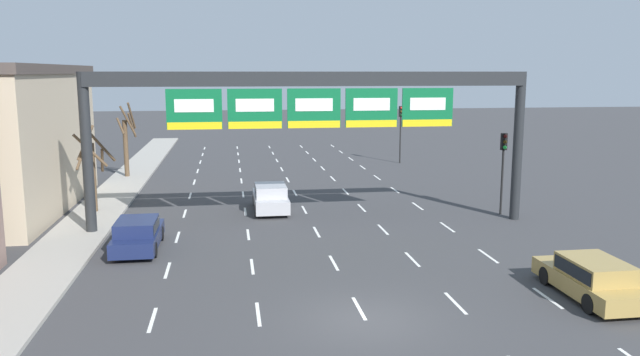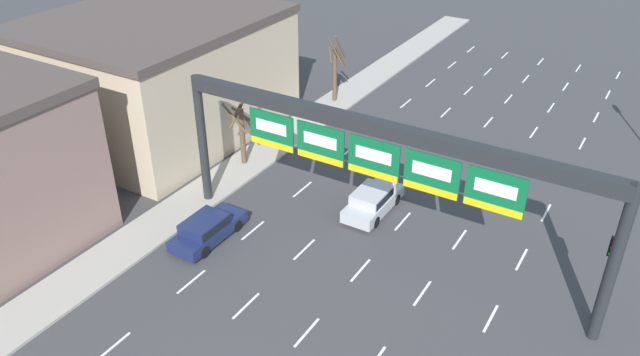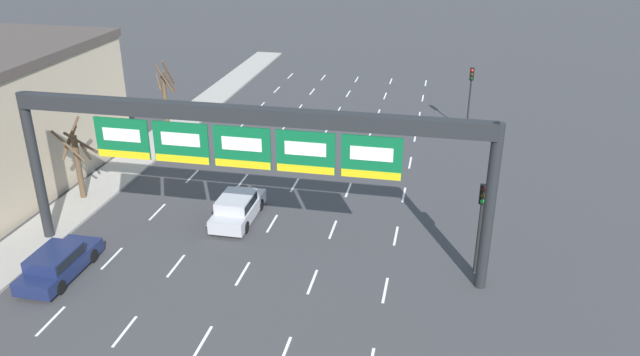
{
  "view_description": "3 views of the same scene",
  "coord_description": "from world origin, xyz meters",
  "px_view_note": "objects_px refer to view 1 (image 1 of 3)",
  "views": [
    {
      "loc": [
        -4.08,
        -18.03,
        7.66
      ],
      "look_at": [
        -0.2,
        8.48,
        3.09
      ],
      "focal_mm": 35.0,
      "sensor_mm": 36.0,
      "label": 1
    },
    {
      "loc": [
        10.83,
        -10.82,
        19.58
      ],
      "look_at": [
        -3.75,
        13.32,
        3.0
      ],
      "focal_mm": 35.0,
      "sensor_mm": 36.0,
      "label": 2
    },
    {
      "loc": [
        8.48,
        -12.26,
        15.75
      ],
      "look_at": [
        2.89,
        14.66,
        3.51
      ],
      "focal_mm": 35.0,
      "sensor_mm": 36.0,
      "label": 3
    }
  ],
  "objects_px": {
    "car_gold": "(592,277)",
    "sign_gantry": "(313,102)",
    "traffic_light_near_gantry": "(401,123)",
    "tree_bare_closest": "(127,141)",
    "car_silver": "(271,197)",
    "car_navy": "(138,233)",
    "tree_bare_second": "(93,168)",
    "traffic_light_mid_block": "(503,157)"
  },
  "relations": [
    {
      "from": "car_gold",
      "to": "sign_gantry",
      "type": "bearing_deg",
      "value": 125.31
    },
    {
      "from": "traffic_light_near_gantry",
      "to": "tree_bare_closest",
      "type": "bearing_deg",
      "value": -168.0
    },
    {
      "from": "car_silver",
      "to": "tree_bare_closest",
      "type": "xyz_separation_m",
      "value": [
        -9.54,
        12.36,
        1.95
      ]
    },
    {
      "from": "sign_gantry",
      "to": "car_navy",
      "type": "height_order",
      "value": "sign_gantry"
    },
    {
      "from": "car_silver",
      "to": "tree_bare_second",
      "type": "distance_m",
      "value": 9.71
    },
    {
      "from": "car_gold",
      "to": "traffic_light_near_gantry",
      "type": "height_order",
      "value": "traffic_light_near_gantry"
    },
    {
      "from": "car_gold",
      "to": "traffic_light_mid_block",
      "type": "distance_m",
      "value": 13.03
    },
    {
      "from": "traffic_light_mid_block",
      "to": "tree_bare_second",
      "type": "distance_m",
      "value": 22.14
    },
    {
      "from": "car_navy",
      "to": "car_silver",
      "type": "xyz_separation_m",
      "value": [
        6.23,
        6.88,
        0.06
      ]
    },
    {
      "from": "car_navy",
      "to": "car_gold",
      "type": "height_order",
      "value": "car_gold"
    },
    {
      "from": "car_gold",
      "to": "tree_bare_closest",
      "type": "xyz_separation_m",
      "value": [
        -19.48,
        27.54,
        1.99
      ]
    },
    {
      "from": "car_gold",
      "to": "traffic_light_near_gantry",
      "type": "xyz_separation_m",
      "value": [
        2.19,
        32.15,
        2.68
      ]
    },
    {
      "from": "traffic_light_near_gantry",
      "to": "car_silver",
      "type": "bearing_deg",
      "value": -125.57
    },
    {
      "from": "sign_gantry",
      "to": "car_gold",
      "type": "height_order",
      "value": "sign_gantry"
    },
    {
      "from": "traffic_light_mid_block",
      "to": "tree_bare_second",
      "type": "height_order",
      "value": "tree_bare_second"
    },
    {
      "from": "car_silver",
      "to": "traffic_light_near_gantry",
      "type": "height_order",
      "value": "traffic_light_near_gantry"
    },
    {
      "from": "car_navy",
      "to": "car_gold",
      "type": "distance_m",
      "value": 18.18
    },
    {
      "from": "tree_bare_closest",
      "to": "tree_bare_second",
      "type": "relative_size",
      "value": 1.15
    },
    {
      "from": "car_navy",
      "to": "tree_bare_second",
      "type": "relative_size",
      "value": 0.97
    },
    {
      "from": "car_navy",
      "to": "car_silver",
      "type": "distance_m",
      "value": 9.29
    },
    {
      "from": "car_navy",
      "to": "car_gold",
      "type": "bearing_deg",
      "value": -27.17
    },
    {
      "from": "car_gold",
      "to": "traffic_light_mid_block",
      "type": "height_order",
      "value": "traffic_light_mid_block"
    },
    {
      "from": "car_navy",
      "to": "tree_bare_closest",
      "type": "xyz_separation_m",
      "value": [
        -3.31,
        19.24,
        2.0
      ]
    },
    {
      "from": "sign_gantry",
      "to": "tree_bare_second",
      "type": "distance_m",
      "value": 12.79
    },
    {
      "from": "traffic_light_near_gantry",
      "to": "tree_bare_second",
      "type": "height_order",
      "value": "traffic_light_near_gantry"
    },
    {
      "from": "car_navy",
      "to": "traffic_light_mid_block",
      "type": "distance_m",
      "value": 19.24
    },
    {
      "from": "car_silver",
      "to": "tree_bare_closest",
      "type": "relative_size",
      "value": 0.83
    },
    {
      "from": "car_silver",
      "to": "traffic_light_near_gantry",
      "type": "xyz_separation_m",
      "value": [
        12.14,
        16.97,
        2.64
      ]
    },
    {
      "from": "car_navy",
      "to": "car_gold",
      "type": "xyz_separation_m",
      "value": [
        16.18,
        -8.3,
        0.01
      ]
    },
    {
      "from": "sign_gantry",
      "to": "car_gold",
      "type": "bearing_deg",
      "value": -54.69
    },
    {
      "from": "car_gold",
      "to": "traffic_light_near_gantry",
      "type": "distance_m",
      "value": 32.34
    },
    {
      "from": "tree_bare_second",
      "to": "traffic_light_near_gantry",
      "type": "bearing_deg",
      "value": 36.99
    },
    {
      "from": "car_gold",
      "to": "tree_bare_second",
      "type": "height_order",
      "value": "tree_bare_second"
    },
    {
      "from": "car_silver",
      "to": "tree_bare_second",
      "type": "bearing_deg",
      "value": 176.1
    },
    {
      "from": "car_navy",
      "to": "car_silver",
      "type": "relative_size",
      "value": 1.01
    },
    {
      "from": "tree_bare_closest",
      "to": "car_silver",
      "type": "bearing_deg",
      "value": -52.34
    },
    {
      "from": "tree_bare_second",
      "to": "car_silver",
      "type": "bearing_deg",
      "value": -3.9
    },
    {
      "from": "car_silver",
      "to": "tree_bare_second",
      "type": "height_order",
      "value": "tree_bare_second"
    },
    {
      "from": "car_navy",
      "to": "car_gold",
      "type": "relative_size",
      "value": 0.96
    },
    {
      "from": "car_silver",
      "to": "traffic_light_near_gantry",
      "type": "relative_size",
      "value": 0.92
    },
    {
      "from": "car_silver",
      "to": "tree_bare_second",
      "type": "relative_size",
      "value": 0.95
    },
    {
      "from": "sign_gantry",
      "to": "traffic_light_near_gantry",
      "type": "distance_m",
      "value": 23.34
    }
  ]
}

